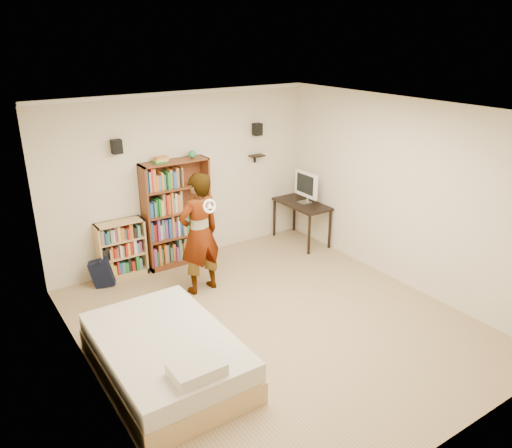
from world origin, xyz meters
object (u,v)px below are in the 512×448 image
Objects in this scene: daybed at (166,351)px; person at (199,234)px; tall_bookshelf at (177,213)px; low_bookshelf at (122,249)px; computer_desk at (301,222)px.

person is at bearing 50.62° from daybed.
person is (-0.15, -1.03, 0.04)m from tall_bookshelf.
low_bookshelf is at bearing 80.33° from daybed.
person is (0.79, -1.06, 0.44)m from low_bookshelf.
tall_bookshelf is at bearing -104.88° from person.
tall_bookshelf is at bearing 168.84° from computer_desk.
low_bookshelf reaches higher than daybed.
tall_bookshelf is 2.27m from computer_desk.
person is at bearing -53.34° from low_bookshelf.
low_bookshelf is 1.39m from person.
tall_bookshelf reaches higher than computer_desk.
computer_desk is (3.11, -0.45, -0.08)m from low_bookshelf.
low_bookshelf is 0.51× the size of person.
computer_desk is 0.53× the size of daybed.
low_bookshelf is 2.58m from daybed.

